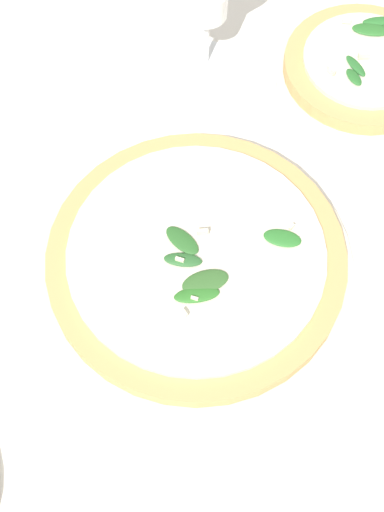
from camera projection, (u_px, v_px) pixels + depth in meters
name	position (u px, v px, depth m)	size (l,w,h in m)	color
ground_plane	(207.00, 291.00, 0.75)	(6.00, 6.00, 0.00)	silver
pizza_arugula_main	(192.00, 262.00, 0.74)	(0.33, 0.33, 0.05)	silver
pizza_personal_side	(363.00, 69.00, 0.87)	(0.21, 0.21, 0.05)	silver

